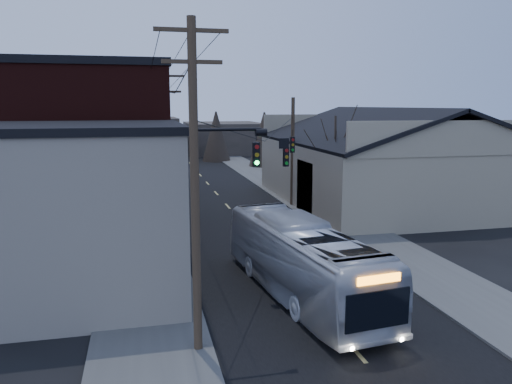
% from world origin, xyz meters
% --- Properties ---
extents(ground, '(160.00, 160.00, 0.00)m').
position_xyz_m(ground, '(0.00, 0.00, 0.00)').
color(ground, black).
rests_on(ground, ground).
extents(road_surface, '(9.00, 110.00, 0.02)m').
position_xyz_m(road_surface, '(0.00, 30.00, 0.01)').
color(road_surface, black).
rests_on(road_surface, ground).
extents(sidewalk_left, '(4.00, 110.00, 0.12)m').
position_xyz_m(sidewalk_left, '(-6.50, 30.00, 0.06)').
color(sidewalk_left, '#474744').
rests_on(sidewalk_left, ground).
extents(sidewalk_right, '(4.00, 110.00, 0.12)m').
position_xyz_m(sidewalk_right, '(6.50, 30.00, 0.06)').
color(sidewalk_right, '#474744').
rests_on(sidewalk_right, ground).
extents(building_clapboard, '(8.00, 8.00, 7.00)m').
position_xyz_m(building_clapboard, '(-9.00, 9.00, 3.50)').
color(building_clapboard, slate).
rests_on(building_clapboard, ground).
extents(building_brick, '(10.00, 12.00, 10.00)m').
position_xyz_m(building_brick, '(-10.00, 20.00, 5.00)').
color(building_brick, black).
rests_on(building_brick, ground).
extents(building_left_far, '(9.00, 14.00, 7.00)m').
position_xyz_m(building_left_far, '(-9.50, 36.00, 3.50)').
color(building_left_far, '#342E29').
rests_on(building_left_far, ground).
extents(warehouse, '(16.16, 20.60, 7.73)m').
position_xyz_m(warehouse, '(13.00, 25.00, 2.70)').
color(warehouse, gray).
rests_on(warehouse, ground).
extents(building_far_left, '(10.00, 12.00, 6.00)m').
position_xyz_m(building_far_left, '(-6.00, 65.00, 3.00)').
color(building_far_left, '#342E29').
rests_on(building_far_left, ground).
extents(building_far_right, '(12.00, 14.00, 5.00)m').
position_xyz_m(building_far_right, '(7.00, 70.00, 2.50)').
color(building_far_right, '#342E29').
rests_on(building_far_right, ground).
extents(bare_tree, '(0.40, 0.40, 7.20)m').
position_xyz_m(bare_tree, '(6.50, 20.00, 3.60)').
color(bare_tree, black).
rests_on(bare_tree, ground).
extents(utility_lines, '(11.24, 45.28, 10.50)m').
position_xyz_m(utility_lines, '(-3.11, 24.14, 4.95)').
color(utility_lines, '#382B1E').
rests_on(utility_lines, ground).
extents(bus, '(4.00, 11.61, 3.17)m').
position_xyz_m(bus, '(-0.23, 6.82, 1.58)').
color(bus, '#B3B7C0').
rests_on(bus, ground).
extents(parked_car, '(1.70, 3.97, 1.27)m').
position_xyz_m(parked_car, '(-3.85, 32.61, 0.64)').
color(parked_car, '#9A9DA1').
rests_on(parked_car, ground).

